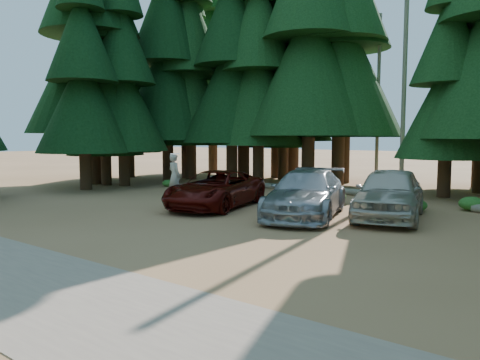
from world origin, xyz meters
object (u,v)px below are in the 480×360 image
(silver_minivan_center, at_px, (306,194))
(silver_minivan_right, at_px, (390,193))
(log_mid, at_px, (331,190))
(red_pickup, at_px, (216,189))
(frisbee_player, at_px, (174,176))
(log_left, at_px, (274,186))

(silver_minivan_center, relative_size, silver_minivan_right, 1.08)
(log_mid, bearing_deg, silver_minivan_center, -71.81)
(red_pickup, height_order, frisbee_player, frisbee_player)
(frisbee_player, bearing_deg, log_left, -72.88)
(red_pickup, relative_size, silver_minivan_right, 1.01)
(frisbee_player, relative_size, log_left, 0.42)
(red_pickup, bearing_deg, log_mid, 64.02)
(log_left, bearing_deg, silver_minivan_right, -33.65)
(red_pickup, bearing_deg, silver_minivan_right, 2.11)
(red_pickup, relative_size, frisbee_player, 3.01)
(silver_minivan_right, xyz_separation_m, log_left, (-8.35, 5.34, -0.75))
(silver_minivan_center, height_order, log_left, silver_minivan_center)
(silver_minivan_right, height_order, log_mid, silver_minivan_right)
(red_pickup, distance_m, log_mid, 7.33)
(frisbee_player, distance_m, log_mid, 8.91)
(silver_minivan_center, bearing_deg, silver_minivan_right, 11.02)
(silver_minivan_center, distance_m, log_left, 8.92)
(silver_minivan_center, distance_m, frisbee_player, 5.34)
(log_left, relative_size, log_mid, 1.10)
(frisbee_player, xyz_separation_m, log_left, (-0.75, 8.38, -1.18))
(frisbee_player, bearing_deg, log_mid, -95.88)
(silver_minivan_center, relative_size, log_mid, 1.47)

